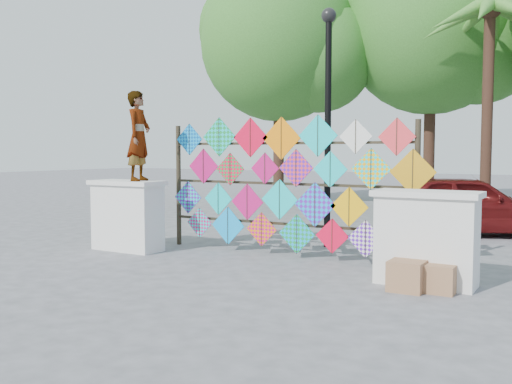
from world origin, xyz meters
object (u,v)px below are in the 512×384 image
kite_rack (287,185)px  sedan (467,205)px  lamppost (328,104)px  vendor_woman (139,136)px

kite_rack → sedan: size_ratio=1.28×
lamppost → kite_rack: bearing=-99.2°
vendor_woman → sedan: (4.70, 5.19, -1.42)m
vendor_woman → lamppost: lamppost is taller
vendor_woman → sedan: size_ratio=0.42×
vendor_woman → lamppost: (2.70, 2.20, 0.61)m
sedan → kite_rack: bearing=130.3°
sedan → lamppost: bearing=123.9°
vendor_woman → sedan: bearing=-56.7°
sedan → lamppost: lamppost is taller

